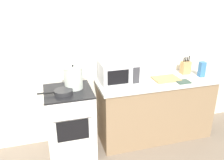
# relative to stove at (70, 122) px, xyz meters

# --- Properties ---
(back_wall) EXTENTS (4.40, 0.10, 2.50)m
(back_wall) POSITION_rel_stove_xyz_m (0.65, 0.37, 0.79)
(back_wall) COLOR silver
(back_wall) RESTS_ON ground_plane
(lower_cabinet_right) EXTENTS (1.64, 0.56, 0.88)m
(lower_cabinet_right) POSITION_rel_stove_xyz_m (1.25, 0.02, -0.02)
(lower_cabinet_right) COLOR #8C7051
(lower_cabinet_right) RESTS_ON ground_plane
(countertop_right) EXTENTS (1.70, 0.60, 0.04)m
(countertop_right) POSITION_rel_stove_xyz_m (1.25, 0.02, 0.44)
(countertop_right) COLOR beige
(countertop_right) RESTS_ON lower_cabinet_right
(stove) EXTENTS (0.60, 0.64, 0.92)m
(stove) POSITION_rel_stove_xyz_m (0.00, 0.00, 0.00)
(stove) COLOR white
(stove) RESTS_ON ground_plane
(stock_pot) EXTENTS (0.33, 0.24, 0.32)m
(stock_pot) POSITION_rel_stove_xyz_m (0.09, 0.06, 0.61)
(stock_pot) COLOR silver
(stock_pot) RESTS_ON stove
(frying_pan) EXTENTS (0.43, 0.23, 0.05)m
(frying_pan) POSITION_rel_stove_xyz_m (-0.07, -0.08, 0.48)
(frying_pan) COLOR #28282B
(frying_pan) RESTS_ON stove
(microwave) EXTENTS (0.50, 0.37, 0.30)m
(microwave) POSITION_rel_stove_xyz_m (0.69, 0.08, 0.61)
(microwave) COLOR silver
(microwave) RESTS_ON countertop_right
(cutting_board) EXTENTS (0.36, 0.26, 0.02)m
(cutting_board) POSITION_rel_stove_xyz_m (1.37, 0.00, 0.47)
(cutting_board) COLOR tan
(cutting_board) RESTS_ON countertop_right
(knife_block) EXTENTS (0.13, 0.10, 0.27)m
(knife_block) POSITION_rel_stove_xyz_m (1.76, 0.14, 0.56)
(knife_block) COLOR tan
(knife_block) RESTS_ON countertop_right
(pasta_box) EXTENTS (0.08, 0.08, 0.22)m
(pasta_box) POSITION_rel_stove_xyz_m (1.92, -0.03, 0.57)
(pasta_box) COLOR teal
(pasta_box) RESTS_ON countertop_right
(oven_mitt) EXTENTS (0.18, 0.14, 0.02)m
(oven_mitt) POSITION_rel_stove_xyz_m (1.55, -0.16, 0.47)
(oven_mitt) COLOR #384C42
(oven_mitt) RESTS_ON countertop_right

